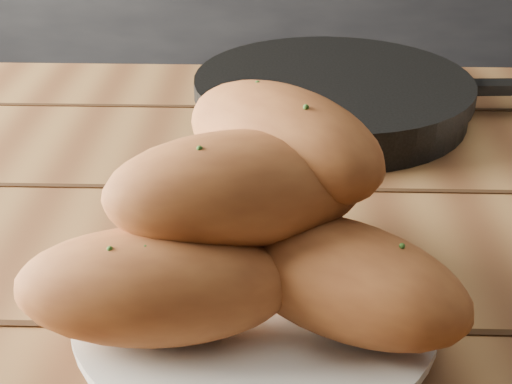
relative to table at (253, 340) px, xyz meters
name	(u,v)px	position (x,y,z in m)	size (l,w,h in m)	color
counter	(411,9)	(0.47, 1.92, -0.20)	(2.80, 0.60, 0.90)	black
table	(253,340)	(0.00, 0.00, 0.00)	(1.51, 0.91, 0.75)	brown
plate	(255,307)	(0.00, -0.09, 0.11)	(0.25, 0.25, 0.02)	white
bread_rolls	(253,221)	(0.00, -0.08, 0.17)	(0.30, 0.25, 0.14)	#A75E2E
skillet	(334,95)	(0.08, 0.28, 0.12)	(0.45, 0.31, 0.05)	black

